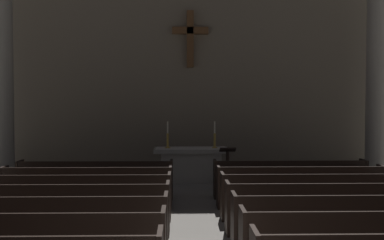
{
  "coord_description": "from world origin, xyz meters",
  "views": [
    {
      "loc": [
        -0.3,
        -4.27,
        2.42
      ],
      "look_at": [
        0.0,
        8.69,
        1.89
      ],
      "focal_mm": 44.21,
      "sensor_mm": 36.0,
      "label": 1
    }
  ],
  "objects_px": {
    "pew_left_row_4": "(47,224)",
    "pew_right_row_4": "(351,222)",
    "lectern": "(228,169)",
    "pew_right_row_8": "(290,179)",
    "column_right_third": "(379,70)",
    "altar": "(191,164)",
    "pew_right_row_6": "(314,196)",
    "pew_right_row_7": "(300,186)",
    "pew_left_row_8": "(96,179)",
    "pew_left_row_5": "(64,209)",
    "pew_right_row_5": "(330,207)",
    "candlestick_right": "(215,139)",
    "pew_left_row_6": "(77,197)",
    "column_left_third": "(0,70)",
    "candlestick_left": "(168,139)",
    "pew_left_row_7": "(87,187)"
  },
  "relations": [
    {
      "from": "pew_right_row_8",
      "to": "pew_left_row_8",
      "type": "bearing_deg",
      "value": 180.0
    },
    {
      "from": "pew_right_row_7",
      "to": "candlestick_left",
      "type": "xyz_separation_m",
      "value": [
        -3.11,
        3.45,
        0.79
      ]
    },
    {
      "from": "pew_right_row_6",
      "to": "candlestick_right",
      "type": "height_order",
      "value": "candlestick_right"
    },
    {
      "from": "pew_left_row_8",
      "to": "pew_right_row_6",
      "type": "bearing_deg",
      "value": -23.71
    },
    {
      "from": "pew_right_row_8",
      "to": "candlestick_left",
      "type": "relative_size",
      "value": 4.79
    },
    {
      "from": "column_right_third",
      "to": "altar",
      "type": "height_order",
      "value": "column_right_third"
    },
    {
      "from": "pew_right_row_6",
      "to": "altar",
      "type": "xyz_separation_m",
      "value": [
        -2.41,
        4.51,
        0.06
      ]
    },
    {
      "from": "pew_left_row_5",
      "to": "pew_right_row_5",
      "type": "distance_m",
      "value": 4.81
    },
    {
      "from": "pew_left_row_5",
      "to": "column_right_third",
      "type": "xyz_separation_m",
      "value": [
        7.93,
        5.36,
        2.83
      ]
    },
    {
      "from": "pew_left_row_5",
      "to": "lectern",
      "type": "xyz_separation_m",
      "value": [
        3.38,
        4.37,
        0.07
      ]
    },
    {
      "from": "candlestick_left",
      "to": "lectern",
      "type": "xyz_separation_m",
      "value": [
        1.67,
        -1.2,
        -0.72
      ]
    },
    {
      "from": "column_right_third",
      "to": "pew_right_row_6",
      "type": "bearing_deg",
      "value": -125.96
    },
    {
      "from": "pew_right_row_4",
      "to": "pew_right_row_8",
      "type": "xyz_separation_m",
      "value": [
        0.0,
        4.23,
        0.0
      ]
    },
    {
      "from": "column_left_third",
      "to": "candlestick_right",
      "type": "xyz_separation_m",
      "value": [
        6.23,
        0.2,
        -2.04
      ]
    },
    {
      "from": "pew_left_row_6",
      "to": "column_right_third",
      "type": "relative_size",
      "value": 0.56
    },
    {
      "from": "pew_left_row_4",
      "to": "pew_left_row_6",
      "type": "xyz_separation_m",
      "value": [
        0.0,
        2.11,
        0.0
      ]
    },
    {
      "from": "pew_right_row_5",
      "to": "pew_right_row_6",
      "type": "height_order",
      "value": "same"
    },
    {
      "from": "pew_right_row_4",
      "to": "lectern",
      "type": "distance_m",
      "value": 5.61
    },
    {
      "from": "pew_left_row_4",
      "to": "pew_right_row_7",
      "type": "relative_size",
      "value": 1.0
    },
    {
      "from": "pew_left_row_5",
      "to": "pew_left_row_7",
      "type": "height_order",
      "value": "same"
    },
    {
      "from": "pew_left_row_7",
      "to": "column_left_third",
      "type": "relative_size",
      "value": 0.56
    },
    {
      "from": "pew_right_row_5",
      "to": "pew_left_row_7",
      "type": "bearing_deg",
      "value": 156.29
    },
    {
      "from": "pew_left_row_8",
      "to": "candlestick_right",
      "type": "relative_size",
      "value": 4.79
    },
    {
      "from": "pew_right_row_7",
      "to": "candlestick_left",
      "type": "relative_size",
      "value": 4.79
    },
    {
      "from": "pew_left_row_5",
      "to": "column_right_third",
      "type": "relative_size",
      "value": 0.56
    },
    {
      "from": "candlestick_right",
      "to": "pew_left_row_4",
      "type": "bearing_deg",
      "value": -115.13
    },
    {
      "from": "pew_left_row_4",
      "to": "pew_right_row_4",
      "type": "height_order",
      "value": "same"
    },
    {
      "from": "column_left_third",
      "to": "lectern",
      "type": "distance_m",
      "value": 7.13
    },
    {
      "from": "pew_right_row_6",
      "to": "pew_right_row_7",
      "type": "bearing_deg",
      "value": 90.0
    },
    {
      "from": "altar",
      "to": "lectern",
      "type": "bearing_deg",
      "value": -51.04
    },
    {
      "from": "pew_left_row_4",
      "to": "pew_right_row_7",
      "type": "height_order",
      "value": "same"
    },
    {
      "from": "pew_left_row_5",
      "to": "pew_right_row_7",
      "type": "relative_size",
      "value": 1.0
    },
    {
      "from": "pew_left_row_4",
      "to": "pew_right_row_6",
      "type": "bearing_deg",
      "value": 23.71
    },
    {
      "from": "pew_right_row_6",
      "to": "lectern",
      "type": "bearing_deg",
      "value": 113.45
    },
    {
      "from": "altar",
      "to": "pew_left_row_5",
      "type": "bearing_deg",
      "value": -113.37
    },
    {
      "from": "column_right_third",
      "to": "candlestick_left",
      "type": "relative_size",
      "value": 8.57
    },
    {
      "from": "pew_left_row_5",
      "to": "pew_right_row_7",
      "type": "distance_m",
      "value": 5.25
    },
    {
      "from": "pew_right_row_4",
      "to": "column_right_third",
      "type": "relative_size",
      "value": 0.56
    },
    {
      "from": "pew_right_row_7",
      "to": "pew_left_row_5",
      "type": "bearing_deg",
      "value": -156.29
    },
    {
      "from": "pew_right_row_7",
      "to": "column_left_third",
      "type": "bearing_deg",
      "value": 157.73
    },
    {
      "from": "pew_right_row_7",
      "to": "pew_left_row_4",
      "type": "bearing_deg",
      "value": -146.62
    },
    {
      "from": "pew_left_row_8",
      "to": "pew_right_row_5",
      "type": "relative_size",
      "value": 1.0
    },
    {
      "from": "altar",
      "to": "pew_right_row_8",
      "type": "bearing_deg",
      "value": -44.89
    },
    {
      "from": "pew_left_row_6",
      "to": "pew_left_row_8",
      "type": "relative_size",
      "value": 1.0
    },
    {
      "from": "candlestick_right",
      "to": "lectern",
      "type": "distance_m",
      "value": 1.43
    },
    {
      "from": "pew_left_row_4",
      "to": "pew_right_row_8",
      "type": "height_order",
      "value": "same"
    },
    {
      "from": "pew_left_row_7",
      "to": "pew_left_row_8",
      "type": "distance_m",
      "value": 1.06
    },
    {
      "from": "pew_left_row_5",
      "to": "lectern",
      "type": "bearing_deg",
      "value": 52.28
    },
    {
      "from": "pew_right_row_4",
      "to": "lectern",
      "type": "height_order",
      "value": "lectern"
    },
    {
      "from": "column_left_third",
      "to": "candlestick_right",
      "type": "relative_size",
      "value": 8.57
    }
  ]
}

